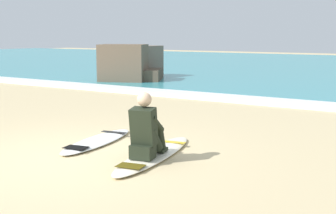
{
  "coord_description": "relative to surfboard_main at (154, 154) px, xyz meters",
  "views": [
    {
      "loc": [
        4.88,
        -4.82,
        1.83
      ],
      "look_at": [
        0.53,
        1.94,
        0.55
      ],
      "focal_mm": 49.34,
      "sensor_mm": 36.0,
      "label": 1
    }
  ],
  "objects": [
    {
      "name": "ground_plane",
      "position": [
        -1.06,
        -0.74,
        -0.04
      ],
      "size": [
        80.0,
        80.0,
        0.0
      ],
      "primitive_type": "plane",
      "color": "#CCB584"
    },
    {
      "name": "surfer_seated",
      "position": [
        0.05,
        -0.29,
        0.4
      ],
      "size": [
        0.47,
        0.75,
        0.95
      ],
      "color": "black",
      "rests_on": "surfboard_main"
    },
    {
      "name": "surfboard_spare_near",
      "position": [
        -1.31,
        0.2,
        0.0
      ],
      "size": [
        0.89,
        2.11,
        0.08
      ],
      "color": "white",
      "rests_on": "ground"
    },
    {
      "name": "breaking_foam",
      "position": [
        -1.06,
        6.06,
        0.02
      ],
      "size": [
        80.0,
        0.9,
        0.11
      ],
      "primitive_type": "cube",
      "color": "white",
      "rests_on": "ground"
    },
    {
      "name": "rock_outcrop_distant",
      "position": [
        -7.04,
        8.93,
        0.55
      ],
      "size": [
        2.99,
        3.74,
        1.45
      ],
      "color": "#756656",
      "rests_on": "ground"
    },
    {
      "name": "surfboard_main",
      "position": [
        0.0,
        0.0,
        0.0
      ],
      "size": [
        0.98,
        2.56,
        0.08
      ],
      "color": "#EFE5C6",
      "rests_on": "ground"
    }
  ]
}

